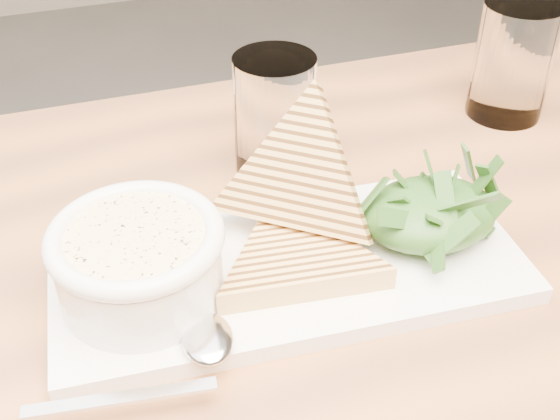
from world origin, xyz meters
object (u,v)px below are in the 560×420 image
object	(u,v)px
platter	(289,268)
glass_near	(275,116)
glass_far	(513,61)
soup_bowl	(140,269)
table_top	(405,318)

from	to	relation	value
platter	glass_near	world-z (taller)	glass_near
glass_far	soup_bowl	bearing A→B (deg)	-158.75
soup_bowl	glass_near	distance (m)	0.21
glass_near	glass_far	world-z (taller)	glass_far
soup_bowl	glass_far	xyz separation A→B (m)	(0.42, 0.16, 0.02)
glass_near	glass_far	bearing A→B (deg)	3.99
glass_near	table_top	bearing A→B (deg)	-80.07
soup_bowl	glass_near	xyz separation A→B (m)	(0.15, 0.14, 0.02)
table_top	soup_bowl	world-z (taller)	soup_bowl
table_top	glass_far	size ratio (longest dim) A/B	9.84
glass_far	glass_near	bearing A→B (deg)	-176.01
platter	table_top	bearing A→B (deg)	-36.59
soup_bowl	glass_near	bearing A→B (deg)	43.44
soup_bowl	glass_near	size ratio (longest dim) A/B	1.04
table_top	glass_near	distance (m)	0.22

